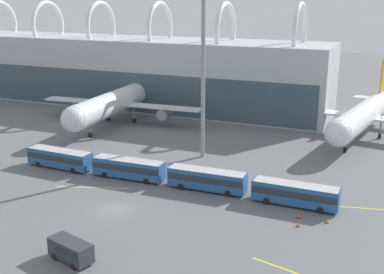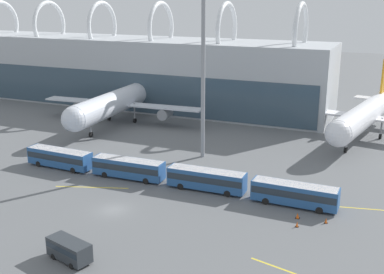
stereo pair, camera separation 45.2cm
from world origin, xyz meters
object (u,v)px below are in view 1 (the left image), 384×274
service_van_foreground (71,249)px  traffic_cone_2 (298,224)px  shuttle_bus_3 (295,193)px  shuttle_bus_1 (129,167)px  airliner_at_gate_near (119,101)px  floodlight_mast (203,60)px  airliner_at_gate_far (365,114)px  traffic_cone_0 (298,215)px  traffic_cone_1 (327,220)px  shuttle_bus_2 (207,178)px  shuttle_bus_0 (60,157)px

service_van_foreground → traffic_cone_2: size_ratio=7.73×
shuttle_bus_3 → traffic_cone_2: (1.78, -6.42, -1.53)m
shuttle_bus_1 → shuttle_bus_3: (27.03, 0.09, 0.00)m
airliner_at_gate_near → floodlight_mast: size_ratio=1.31×
airliner_at_gate_far → traffic_cone_0: 44.84m
airliner_at_gate_near → service_van_foreground: bearing=22.9°
traffic_cone_0 → traffic_cone_1: 3.71m
shuttle_bus_1 → shuttle_bus_3: bearing=-1.8°
shuttle_bus_1 → floodlight_mast: floodlight_mast is taller
shuttle_bus_3 → traffic_cone_2: size_ratio=15.92×
airliner_at_gate_near → traffic_cone_0: bearing=51.1°
airliner_at_gate_near → traffic_cone_0: 60.15m
shuttle_bus_2 → service_van_foreground: shuttle_bus_2 is taller
shuttle_bus_2 → service_van_foreground: 25.97m
airliner_at_gate_far → shuttle_bus_0: 62.08m
shuttle_bus_3 → traffic_cone_1: 6.52m
airliner_at_gate_near → shuttle_bus_3: (47.70, -30.61, -3.35)m
shuttle_bus_2 → traffic_cone_0: 15.50m
shuttle_bus_3 → service_van_foreground: shuttle_bus_3 is taller
airliner_at_gate_near → traffic_cone_2: size_ratio=54.33×
floodlight_mast → traffic_cone_2: size_ratio=41.54×
shuttle_bus_2 → floodlight_mast: bearing=112.9°
traffic_cone_1 → traffic_cone_2: traffic_cone_2 is taller
shuttle_bus_0 → shuttle_bus_2: bearing=3.4°
airliner_at_gate_near → shuttle_bus_2: airliner_at_gate_near is taller
shuttle_bus_1 → traffic_cone_0: bearing=-9.6°
shuttle_bus_0 → traffic_cone_1: (45.58, -3.42, -1.54)m
shuttle_bus_3 → traffic_cone_0: 4.39m
service_van_foreground → traffic_cone_0: (21.25, 20.95, -1.05)m
shuttle_bus_0 → traffic_cone_0: size_ratio=15.57×
shuttle_bus_2 → traffic_cone_1: bearing=-14.3°
shuttle_bus_0 → traffic_cone_0: 42.04m
shuttle_bus_1 → traffic_cone_0: shuttle_bus_1 is taller
shuttle_bus_1 → floodlight_mast: 22.97m
shuttle_bus_1 → shuttle_bus_2: bearing=-0.3°
traffic_cone_2 → airliner_at_gate_far: bearing=84.8°
airliner_at_gate_far → airliner_at_gate_near: bearing=-69.4°
airliner_at_gate_far → shuttle_bus_3: 41.02m
traffic_cone_0 → traffic_cone_2: 2.56m
service_van_foreground → traffic_cone_1: bearing=54.7°
airliner_at_gate_far → traffic_cone_1: bearing=8.9°
shuttle_bus_0 → shuttle_bus_2: 27.04m
airliner_at_gate_far → traffic_cone_0: airliner_at_gate_far is taller
airliner_at_gate_near → shuttle_bus_1: airliner_at_gate_near is taller
airliner_at_gate_near → airliner_at_gate_far: 54.67m
airliner_at_gate_near → shuttle_bus_1: bearing=30.2°
shuttle_bus_0 → shuttle_bus_2: (27.03, 0.74, 0.00)m
shuttle_bus_2 → traffic_cone_0: size_ratio=15.56×
shuttle_bus_2 → floodlight_mast: (-6.69, 14.69, 15.92)m
shuttle_bus_3 → traffic_cone_0: shuttle_bus_3 is taller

